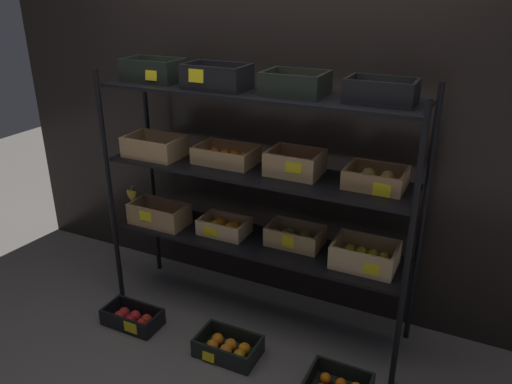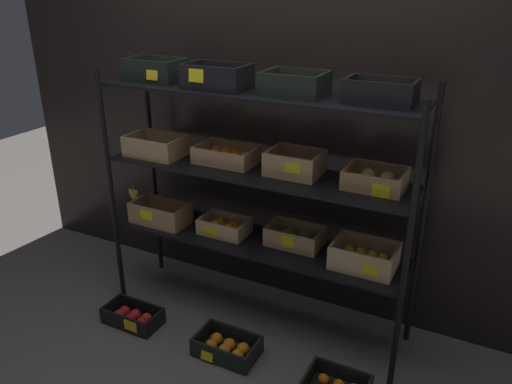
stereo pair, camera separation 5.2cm
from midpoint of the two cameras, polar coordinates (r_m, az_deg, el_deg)
ground_plane at (r=3.42m, az=0.45°, el=-13.91°), size 10.00×10.00×0.00m
storefront_wall at (r=3.23m, az=3.86°, el=8.05°), size 4.27×0.12×2.45m
display_rack at (r=2.92m, az=0.51°, el=2.73°), size 1.98×0.47×1.63m
crate_ground_apple_red at (r=3.42m, az=-13.37°, el=-13.66°), size 0.37×0.20×0.11m
crate_ground_orange at (r=3.11m, az=-2.82°, el=-17.24°), size 0.37×0.24×0.12m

